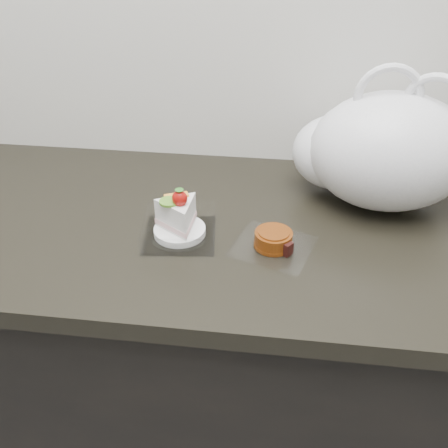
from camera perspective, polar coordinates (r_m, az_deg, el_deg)
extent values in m
cube|color=black|center=(1.38, -1.14, -16.16)|extent=(2.00, 0.60, 0.86)
cube|color=black|center=(1.07, -1.41, -0.45)|extent=(2.04, 0.64, 0.04)
cube|color=white|center=(1.02, -5.06, -1.20)|extent=(0.16, 0.16, 0.00)
cylinder|color=white|center=(1.01, -5.08, -0.79)|extent=(0.10, 0.10, 0.01)
ellipsoid|color=red|center=(0.96, -5.09, 2.94)|extent=(0.03, 0.03, 0.03)
cone|color=#2D7223|center=(0.95, -5.13, 3.73)|extent=(0.02, 0.02, 0.01)
cylinder|color=#67A52F|center=(0.97, -6.32, 2.55)|extent=(0.04, 0.04, 0.00)
cube|color=#FFA030|center=(0.99, -5.46, 3.24)|extent=(0.05, 0.04, 0.00)
cube|color=white|center=(0.99, 5.61, -2.51)|extent=(0.18, 0.18, 0.00)
cylinder|color=maroon|center=(0.98, 5.66, -1.74)|extent=(0.08, 0.08, 0.03)
cylinder|color=maroon|center=(0.99, 5.62, -2.31)|extent=(0.09, 0.09, 0.01)
cylinder|color=maroon|center=(0.97, 5.72, -0.92)|extent=(0.07, 0.07, 0.00)
cube|color=black|center=(0.96, 7.13, -2.76)|extent=(0.03, 0.03, 0.03)
ellipsoid|color=white|center=(1.12, 18.36, 7.84)|extent=(0.38, 0.32, 0.25)
ellipsoid|color=white|center=(1.15, 12.74, 7.99)|extent=(0.23, 0.21, 0.16)
torus|color=white|center=(1.07, 18.28, 13.56)|extent=(0.14, 0.02, 0.14)
torus|color=white|center=(1.08, 22.91, 12.42)|extent=(0.12, 0.07, 0.13)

